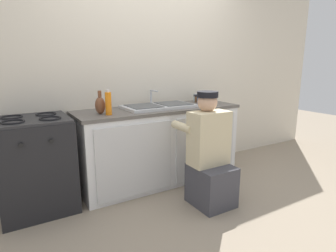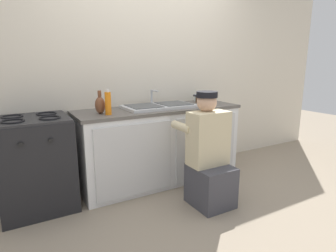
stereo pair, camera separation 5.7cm
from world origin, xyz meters
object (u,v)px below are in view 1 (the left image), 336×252
Objects in this scene: vase_decorative at (100,105)px; water_glass at (196,98)px; spice_bottle_pepper at (196,98)px; sink_double_basin at (159,106)px; plumber_person at (210,159)px; coffee_mug at (201,101)px; soap_bottle_orange at (108,103)px; stove_range at (36,165)px.

vase_decorative reaches higher than water_glass.
water_glass is (0.05, 0.08, -0.00)m from spice_bottle_pepper.
plumber_person is (0.15, -0.74, -0.43)m from sink_double_basin.
plumber_person is 0.90m from coffee_mug.
water_glass is at bearing 14.67° from soap_bottle_orange.
spice_bottle_pepper is 0.09m from water_glass.
soap_bottle_orange is at bearing 142.80° from plumber_person.
soap_bottle_orange is (-0.64, -0.14, 0.09)m from sink_double_basin.
soap_bottle_orange is at bearing -167.26° from sink_double_basin.
plumber_person is at bearing -118.22° from spice_bottle_pepper.
coffee_mug is (0.39, 0.67, 0.46)m from plumber_person.
plumber_person is (1.46, -0.74, 0.02)m from stove_range.
vase_decorative is (0.62, -0.05, 0.52)m from stove_range.
stove_range is 7.11× the size of coffee_mug.
water_glass is at bearing 10.37° from vase_decorative.
stove_range is 0.81× the size of plumber_person.
coffee_mug is at bearing -2.01° from stove_range.
stove_range is at bearing -176.36° from spice_bottle_pepper.
soap_bottle_orange is 1.34m from water_glass.
spice_bottle_pepper is at bearing 61.78° from plumber_person.
vase_decorative is at bearing 119.81° from soap_bottle_orange.
sink_double_basin is 0.69m from vase_decorative.
stove_range is 8.96× the size of water_glass.
vase_decorative is (-0.84, 0.69, 0.50)m from plumber_person.
plumber_person is at bearing -78.66° from sink_double_basin.
sink_double_basin is at bearing 172.90° from coffee_mug.
stove_range is 1.64m from plumber_person.
water_glass is at bearing 56.24° from spice_bottle_pepper.
spice_bottle_pepper is (0.46, 0.86, 0.46)m from plumber_person.
spice_bottle_pepper reaches higher than stove_range.
soap_bottle_orange is (-0.78, 0.59, 0.52)m from plumber_person.
plumber_person is at bearing -26.74° from stove_range.
spice_bottle_pepper is at bearing 11.16° from sink_double_basin.
coffee_mug is (-0.07, -0.19, -0.00)m from spice_bottle_pepper.
sink_double_basin is at bearing 0.09° from stove_range.
vase_decorative is 1.83× the size of coffee_mug.
sink_double_basin is at bearing -168.84° from spice_bottle_pepper.
spice_bottle_pepper is at bearing 11.97° from soap_bottle_orange.
vase_decorative is 0.92× the size of soap_bottle_orange.
coffee_mug is 0.50× the size of soap_bottle_orange.
sink_double_basin is 0.62m from spice_bottle_pepper.
vase_decorative is 1.37m from water_glass.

